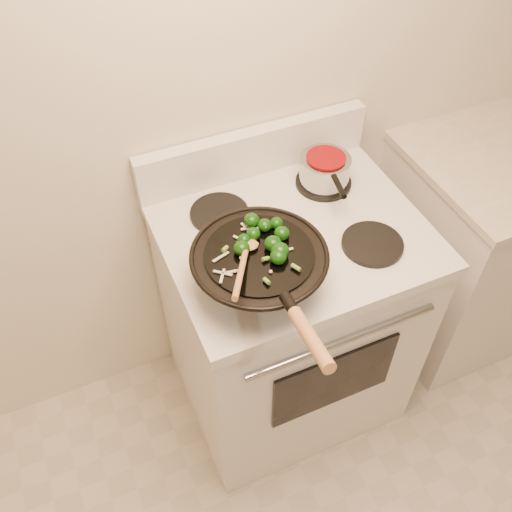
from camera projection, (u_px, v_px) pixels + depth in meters
name	position (u px, v px, depth m)	size (l,w,h in m)	color
stove	(287.00, 318.00, 2.04)	(0.78, 0.67, 1.08)	white
counter_unit	(484.00, 243.00, 2.31)	(0.74, 0.62, 0.91)	silver
wok	(260.00, 267.00, 1.50)	(0.37, 0.61, 0.22)	black
stirfry	(265.00, 239.00, 1.48)	(0.23, 0.23, 0.04)	#0C3508
wooden_spoon	(244.00, 259.00, 1.41)	(0.16, 0.25, 0.09)	#AC7243
saucepan	(325.00, 170.00, 1.80)	(0.16, 0.26, 0.09)	#979A9F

